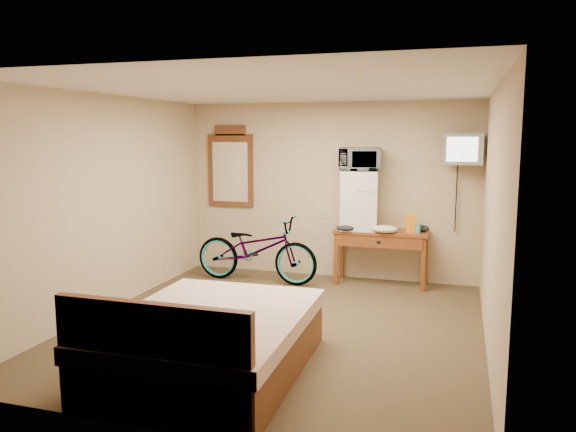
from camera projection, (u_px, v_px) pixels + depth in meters
The scene contains 13 objects.
room at pixel (280, 211), 5.87m from camera, with size 4.60×4.64×2.50m.
desk at pixel (381, 240), 7.62m from camera, with size 1.27×0.50×0.75m.
mini_fridge at pixel (359, 200), 7.68m from camera, with size 0.55×0.53×0.81m.
microwave at pixel (360, 159), 7.60m from camera, with size 0.56×0.38×0.31m, color white.
snack_bag at pixel (411, 224), 7.42m from camera, with size 0.13×0.07×0.25m, color orange.
blue_cup at pixel (417, 228), 7.43m from camera, with size 0.08×0.08×0.14m, color #3FAED7.
cloth_cream at pixel (385, 229), 7.44m from camera, with size 0.34×0.26×0.10m, color beige.
cloth_dark_a at pixel (346, 228), 7.58m from camera, with size 0.26×0.20×0.10m, color black.
cloth_dark_b at pixel (422, 228), 7.55m from camera, with size 0.20×0.16×0.09m, color black.
crt_television at pixel (462, 149), 7.17m from camera, with size 0.51×0.60×0.40m.
wall_mirror at pixel (231, 167), 8.42m from camera, with size 0.72×0.04×1.21m.
bicycle at pixel (256, 249), 7.81m from camera, with size 0.62×1.77×0.93m, color black.
bed at pixel (208, 342), 4.77m from camera, with size 1.59×2.08×0.90m.
Camera 1 is at (1.81, -5.53, 2.04)m, focal length 35.00 mm.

